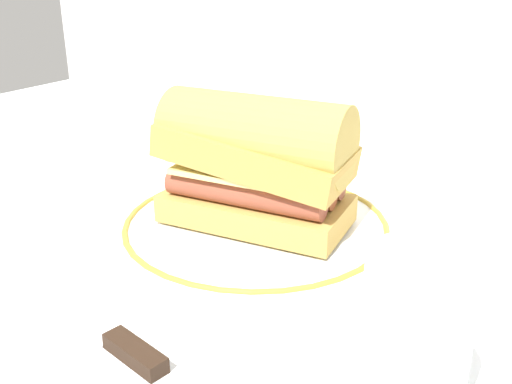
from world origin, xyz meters
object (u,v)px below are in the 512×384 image
Objects in this scene: butter_knife at (106,334)px; drinking_glass at (412,361)px; sausage_sandwich at (256,160)px; plate at (256,227)px.

drinking_glass is at bearing 10.62° from butter_knife.
sausage_sandwich is 1.63× the size of drinking_glass.
butter_knife is at bearing -97.29° from sausage_sandwich.
butter_knife is (0.01, -0.20, -0.07)m from sausage_sandwich.
sausage_sandwich reaches higher than plate.
butter_knife is (-0.21, -0.04, -0.05)m from drinking_glass.
drinking_glass is 0.22m from butter_knife.
plate reaches higher than butter_knife.
plate is at bearing 92.65° from butter_knife.
drinking_glass is at bearing -46.05° from sausage_sandwich.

